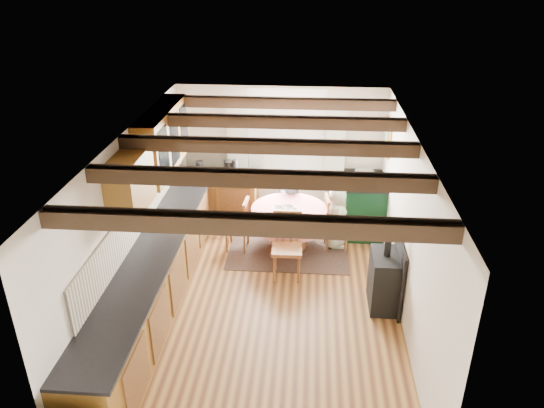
# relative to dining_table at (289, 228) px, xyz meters

# --- Properties ---
(floor) EXTENTS (3.60, 5.50, 0.00)m
(floor) POSITION_rel_dining_table_xyz_m (-0.22, -1.53, -0.37)
(floor) COLOR #AB7835
(floor) RESTS_ON ground
(ceiling) EXTENTS (3.60, 5.50, 0.00)m
(ceiling) POSITION_rel_dining_table_xyz_m (-0.22, -1.53, 2.03)
(ceiling) COLOR white
(ceiling) RESTS_ON ground
(wall_back) EXTENTS (3.60, 0.00, 2.40)m
(wall_back) POSITION_rel_dining_table_xyz_m (-0.22, 1.22, 0.83)
(wall_back) COLOR silver
(wall_back) RESTS_ON ground
(wall_front) EXTENTS (3.60, 0.00, 2.40)m
(wall_front) POSITION_rel_dining_table_xyz_m (-0.22, -4.28, 0.83)
(wall_front) COLOR silver
(wall_front) RESTS_ON ground
(wall_left) EXTENTS (0.00, 5.50, 2.40)m
(wall_left) POSITION_rel_dining_table_xyz_m (-2.02, -1.53, 0.83)
(wall_left) COLOR silver
(wall_left) RESTS_ON ground
(wall_right) EXTENTS (0.00, 5.50, 2.40)m
(wall_right) POSITION_rel_dining_table_xyz_m (1.58, -1.53, 0.83)
(wall_right) COLOR silver
(wall_right) RESTS_ON ground
(beam_a) EXTENTS (3.60, 0.16, 0.16)m
(beam_a) POSITION_rel_dining_table_xyz_m (-0.22, -3.53, 1.94)
(beam_a) COLOR #33261A
(beam_a) RESTS_ON ceiling
(beam_b) EXTENTS (3.60, 0.16, 0.16)m
(beam_b) POSITION_rel_dining_table_xyz_m (-0.22, -2.53, 1.94)
(beam_b) COLOR #33261A
(beam_b) RESTS_ON ceiling
(beam_c) EXTENTS (3.60, 0.16, 0.16)m
(beam_c) POSITION_rel_dining_table_xyz_m (-0.22, -1.53, 1.94)
(beam_c) COLOR #33261A
(beam_c) RESTS_ON ceiling
(beam_d) EXTENTS (3.60, 0.16, 0.16)m
(beam_d) POSITION_rel_dining_table_xyz_m (-0.22, -0.53, 1.94)
(beam_d) COLOR #33261A
(beam_d) RESTS_ON ceiling
(beam_e) EXTENTS (3.60, 0.16, 0.16)m
(beam_e) POSITION_rel_dining_table_xyz_m (-0.22, 0.47, 1.94)
(beam_e) COLOR #33261A
(beam_e) RESTS_ON ceiling
(splash_left) EXTENTS (0.02, 4.50, 0.55)m
(splash_left) POSITION_rel_dining_table_xyz_m (-2.00, -1.23, 0.83)
(splash_left) COLOR beige
(splash_left) RESTS_ON wall_left
(splash_back) EXTENTS (1.40, 0.02, 0.55)m
(splash_back) POSITION_rel_dining_table_xyz_m (-1.22, 1.20, 0.83)
(splash_back) COLOR beige
(splash_back) RESTS_ON wall_back
(base_cabinet_left) EXTENTS (0.60, 5.30, 0.88)m
(base_cabinet_left) POSITION_rel_dining_table_xyz_m (-1.72, -1.53, 0.07)
(base_cabinet_left) COLOR brown
(base_cabinet_left) RESTS_ON floor
(base_cabinet_back) EXTENTS (1.30, 0.60, 0.88)m
(base_cabinet_back) POSITION_rel_dining_table_xyz_m (-1.27, 0.92, 0.07)
(base_cabinet_back) COLOR brown
(base_cabinet_back) RESTS_ON floor
(worktop_left) EXTENTS (0.64, 5.30, 0.04)m
(worktop_left) POSITION_rel_dining_table_xyz_m (-1.70, -1.53, 0.53)
(worktop_left) COLOR black
(worktop_left) RESTS_ON base_cabinet_left
(worktop_back) EXTENTS (1.30, 0.64, 0.04)m
(worktop_back) POSITION_rel_dining_table_xyz_m (-1.27, 0.90, 0.53)
(worktop_back) COLOR black
(worktop_back) RESTS_ON base_cabinet_back
(wall_cabinet_glass) EXTENTS (0.34, 1.80, 0.90)m
(wall_cabinet_glass) POSITION_rel_dining_table_xyz_m (-1.85, -0.33, 1.58)
(wall_cabinet_glass) COLOR brown
(wall_cabinet_glass) RESTS_ON wall_left
(wall_cabinet_solid) EXTENTS (0.34, 0.90, 0.70)m
(wall_cabinet_solid) POSITION_rel_dining_table_xyz_m (-1.85, -1.83, 1.53)
(wall_cabinet_solid) COLOR brown
(wall_cabinet_solid) RESTS_ON wall_left
(window_frame) EXTENTS (1.34, 0.03, 1.54)m
(window_frame) POSITION_rel_dining_table_xyz_m (-0.12, 1.21, 1.23)
(window_frame) COLOR white
(window_frame) RESTS_ON wall_back
(window_pane) EXTENTS (1.20, 0.01, 1.40)m
(window_pane) POSITION_rel_dining_table_xyz_m (-0.12, 1.21, 1.23)
(window_pane) COLOR white
(window_pane) RESTS_ON wall_back
(curtain_left) EXTENTS (0.35, 0.10, 2.10)m
(curtain_left) POSITION_rel_dining_table_xyz_m (-0.97, 1.12, 0.73)
(curtain_left) COLOR beige
(curtain_left) RESTS_ON wall_back
(curtain_right) EXTENTS (0.35, 0.10, 2.10)m
(curtain_right) POSITION_rel_dining_table_xyz_m (0.73, 1.12, 0.73)
(curtain_right) COLOR beige
(curtain_right) RESTS_ON wall_back
(curtain_rod) EXTENTS (2.00, 0.03, 0.03)m
(curtain_rod) POSITION_rel_dining_table_xyz_m (-0.12, 1.12, 1.83)
(curtain_rod) COLOR black
(curtain_rod) RESTS_ON wall_back
(wall_picture) EXTENTS (0.04, 0.50, 0.60)m
(wall_picture) POSITION_rel_dining_table_xyz_m (1.55, 0.77, 1.33)
(wall_picture) COLOR gold
(wall_picture) RESTS_ON wall_right
(wall_plate) EXTENTS (0.30, 0.02, 0.30)m
(wall_plate) POSITION_rel_dining_table_xyz_m (0.83, 1.19, 1.33)
(wall_plate) COLOR silver
(wall_plate) RESTS_ON wall_back
(rug) EXTENTS (1.94, 1.51, 0.01)m
(rug) POSITION_rel_dining_table_xyz_m (-0.00, 0.00, -0.36)
(rug) COLOR #39201B
(rug) RESTS_ON floor
(dining_table) EXTENTS (1.21, 1.21, 0.73)m
(dining_table) POSITION_rel_dining_table_xyz_m (0.00, 0.00, 0.00)
(dining_table) COLOR pink
(dining_table) RESTS_ON floor
(chair_near) EXTENTS (0.45, 0.47, 1.03)m
(chair_near) POSITION_rel_dining_table_xyz_m (0.01, -0.84, 0.15)
(chair_near) COLOR brown
(chair_near) RESTS_ON floor
(chair_left) EXTENTS (0.42, 0.41, 0.89)m
(chair_left) POSITION_rel_dining_table_xyz_m (-0.84, -0.08, 0.08)
(chair_left) COLOR brown
(chair_left) RESTS_ON floor
(chair_right) EXTENTS (0.46, 0.44, 0.92)m
(chair_right) POSITION_rel_dining_table_xyz_m (0.76, 0.08, 0.09)
(chair_right) COLOR brown
(chair_right) RESTS_ON floor
(aga_range) EXTENTS (0.69, 1.06, 0.98)m
(aga_range) POSITION_rel_dining_table_xyz_m (1.25, 0.75, 0.12)
(aga_range) COLOR black
(aga_range) RESTS_ON floor
(cast_iron_stove) EXTENTS (0.37, 0.62, 1.24)m
(cast_iron_stove) POSITION_rel_dining_table_xyz_m (1.36, -1.44, 0.25)
(cast_iron_stove) COLOR black
(cast_iron_stove) RESTS_ON floor
(child_far) EXTENTS (0.44, 0.30, 1.16)m
(child_far) POSITION_rel_dining_table_xyz_m (-0.01, 0.61, 0.21)
(child_far) COLOR #485A64
(child_far) RESTS_ON floor
(child_right) EXTENTS (0.39, 0.56, 1.08)m
(child_right) POSITION_rel_dining_table_xyz_m (0.76, 0.13, 0.17)
(child_right) COLOR silver
(child_right) RESTS_ON floor
(bowl_a) EXTENTS (0.22, 0.22, 0.05)m
(bowl_a) POSITION_rel_dining_table_xyz_m (-0.15, -0.10, 0.39)
(bowl_a) COLOR silver
(bowl_a) RESTS_ON dining_table
(bowl_b) EXTENTS (0.27, 0.27, 0.06)m
(bowl_b) POSITION_rel_dining_table_xyz_m (-0.02, -0.06, 0.40)
(bowl_b) COLOR silver
(bowl_b) RESTS_ON dining_table
(cup) EXTENTS (0.12, 0.12, 0.10)m
(cup) POSITION_rel_dining_table_xyz_m (0.08, -0.22, 0.42)
(cup) COLOR silver
(cup) RESTS_ON dining_table
(canister_tall) EXTENTS (0.13, 0.13, 0.23)m
(canister_tall) POSITION_rel_dining_table_xyz_m (-1.61, 0.89, 0.67)
(canister_tall) COLOR #262628
(canister_tall) RESTS_ON worktop_back
(canister_wide) EXTENTS (0.19, 0.19, 0.21)m
(canister_wide) POSITION_rel_dining_table_xyz_m (-1.10, 0.98, 0.66)
(canister_wide) COLOR #262628
(canister_wide) RESTS_ON worktop_back
(canister_slim) EXTENTS (0.10, 0.10, 0.27)m
(canister_slim) POSITION_rel_dining_table_xyz_m (-0.99, 0.89, 0.69)
(canister_slim) COLOR #262628
(canister_slim) RESTS_ON worktop_back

